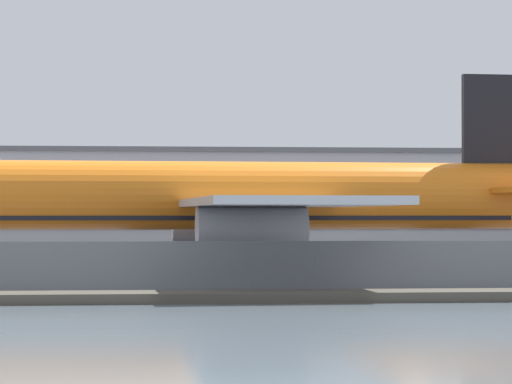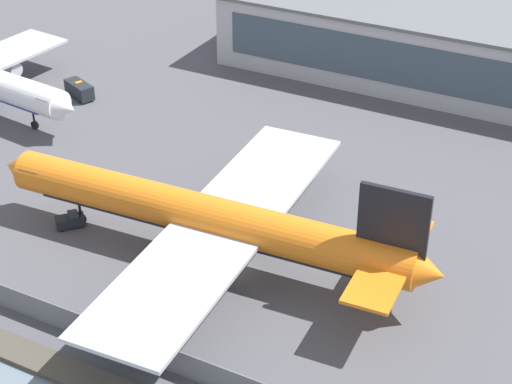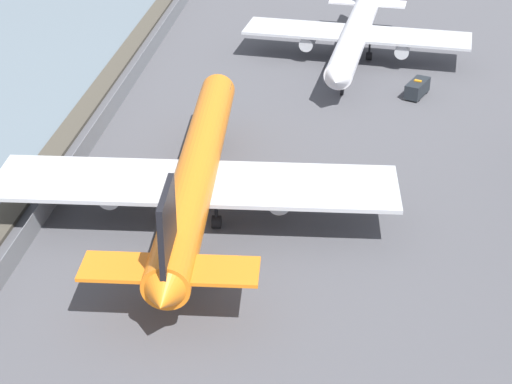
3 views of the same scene
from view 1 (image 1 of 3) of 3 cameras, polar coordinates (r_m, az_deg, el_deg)
name	(u,v)px [view 1 (image 1 of 3)]	position (r m, az deg, el deg)	size (l,w,h in m)	color
ground_plane	(281,279)	(78.44, 1.16, -4.10)	(500.00, 500.00, 0.00)	#4C4C51
shoreline_seawall	(328,296)	(58.13, 3.40, -4.92)	(320.00, 3.00, 0.50)	#474238
perimeter_fence	(315,268)	(62.51, 2.78, -3.59)	(280.00, 0.10, 2.79)	slate
cargo_jet_orange	(230,198)	(78.42, -1.21, -0.30)	(50.54, 43.79, 13.63)	orange
terminal_building	(294,202)	(134.27, 1.79, -0.47)	(73.99, 19.20, 11.12)	#B2B2B7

